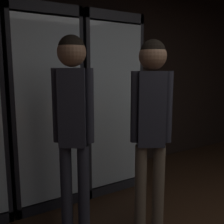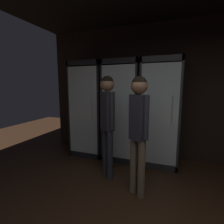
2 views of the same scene
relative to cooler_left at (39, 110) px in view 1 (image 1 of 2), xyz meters
name	(u,v)px [view 1 (image 1 of 2)]	position (x,y,z in m)	size (l,w,h in m)	color
wall_back	(113,71)	(1.16, 0.33, 0.41)	(6.00, 0.06, 2.80)	black
cooler_left	(39,110)	(0.00, 0.00, 0.00)	(0.72, 0.68, 2.04)	black
cooler_center	(100,104)	(0.76, 0.00, 0.00)	(0.72, 0.68, 2.04)	#2B2B30
shopper_near	(151,116)	(0.56, -1.19, 0.06)	(0.29, 0.24, 1.66)	#72604C
shopper_far	(73,113)	(0.00, -0.91, 0.10)	(0.28, 0.24, 1.69)	#2D2D38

